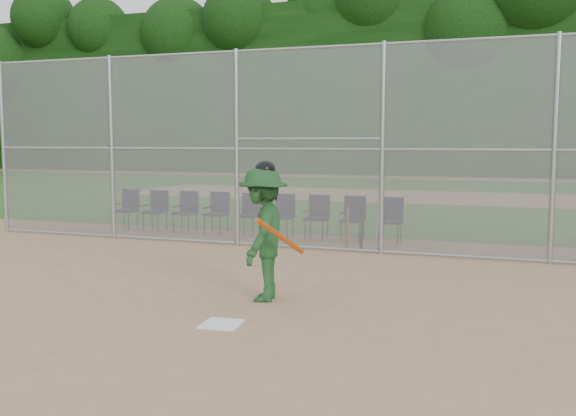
% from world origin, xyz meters
% --- Properties ---
extents(ground, '(100.00, 100.00, 0.00)m').
position_xyz_m(ground, '(0.00, 0.00, 0.00)').
color(ground, tan).
rests_on(ground, ground).
extents(grass_strip, '(100.00, 100.00, 0.00)m').
position_xyz_m(grass_strip, '(0.00, 18.00, 0.01)').
color(grass_strip, '#275D1C').
rests_on(grass_strip, ground).
extents(dirt_patch_far, '(24.00, 24.00, 0.00)m').
position_xyz_m(dirt_patch_far, '(0.00, 18.00, 0.01)').
color(dirt_patch_far, tan).
rests_on(dirt_patch_far, ground).
extents(backstop_fence, '(16.09, 0.09, 4.00)m').
position_xyz_m(backstop_fence, '(0.00, 5.00, 2.07)').
color(backstop_fence, gray).
rests_on(backstop_fence, ground).
extents(treeline, '(81.00, 60.00, 11.00)m').
position_xyz_m(treeline, '(0.00, 20.00, 5.50)').
color(treeline, black).
rests_on(treeline, ground).
extents(home_plate, '(0.48, 0.48, 0.02)m').
position_xyz_m(home_plate, '(0.17, -0.33, 0.01)').
color(home_plate, white).
rests_on(home_plate, ground).
extents(batter_at_plate, '(1.04, 1.36, 1.90)m').
position_xyz_m(batter_at_plate, '(0.19, 0.95, 0.92)').
color(batter_at_plate, '#1E4B23').
rests_on(batter_at_plate, ground).
extents(spare_bats, '(0.66, 0.26, 0.85)m').
position_xyz_m(spare_bats, '(0.56, 5.29, 0.42)').
color(spare_bats, '#D84C14').
rests_on(spare_bats, ground).
extents(chair_0, '(0.54, 0.52, 0.96)m').
position_xyz_m(chair_0, '(-5.62, 6.40, 0.48)').
color(chair_0, '#0F1138').
rests_on(chair_0, ground).
extents(chair_1, '(0.54, 0.52, 0.96)m').
position_xyz_m(chair_1, '(-4.81, 6.40, 0.48)').
color(chair_1, '#0F1138').
rests_on(chair_1, ground).
extents(chair_2, '(0.54, 0.52, 0.96)m').
position_xyz_m(chair_2, '(-3.99, 6.40, 0.48)').
color(chair_2, '#0F1138').
rests_on(chair_2, ground).
extents(chair_3, '(0.54, 0.52, 0.96)m').
position_xyz_m(chair_3, '(-3.17, 6.40, 0.48)').
color(chair_3, '#0F1138').
rests_on(chair_3, ground).
extents(chair_4, '(0.54, 0.52, 0.96)m').
position_xyz_m(chair_4, '(-2.36, 6.40, 0.48)').
color(chair_4, '#0F1138').
rests_on(chair_4, ground).
extents(chair_5, '(0.54, 0.52, 0.96)m').
position_xyz_m(chair_5, '(-1.54, 6.40, 0.48)').
color(chair_5, '#0F1138').
rests_on(chair_5, ground).
extents(chair_6, '(0.54, 0.52, 0.96)m').
position_xyz_m(chair_6, '(-0.72, 6.40, 0.48)').
color(chair_6, '#0F1138').
rests_on(chair_6, ground).
extents(chair_7, '(0.54, 0.52, 0.96)m').
position_xyz_m(chair_7, '(0.09, 6.40, 0.48)').
color(chair_7, '#0F1138').
rests_on(chair_7, ground).
extents(chair_8, '(0.54, 0.52, 0.96)m').
position_xyz_m(chair_8, '(0.91, 6.40, 0.48)').
color(chair_8, '#0F1138').
rests_on(chair_8, ground).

